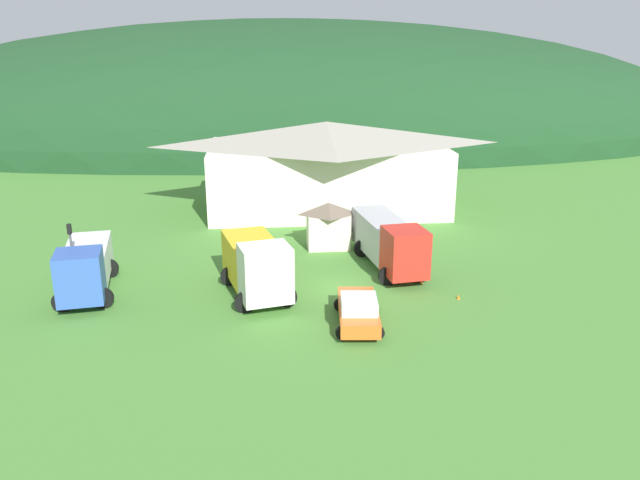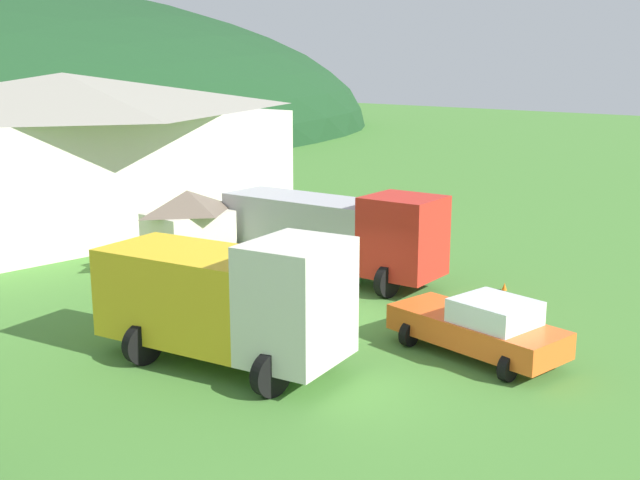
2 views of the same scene
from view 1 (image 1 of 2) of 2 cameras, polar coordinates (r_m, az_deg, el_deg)
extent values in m
plane|color=#477F33|center=(36.10, 2.01, -4.34)|extent=(200.00, 200.00, 0.00)
ellipsoid|color=#193D1E|center=(96.10, -2.70, 9.57)|extent=(129.35, 60.00, 32.80)
cube|color=silver|center=(52.25, 0.58, 5.70)|extent=(18.83, 10.29, 5.35)
pyramid|color=gray|center=(51.62, 0.59, 9.62)|extent=(20.33, 11.11, 1.87)
cube|color=beige|center=(42.71, 0.75, 0.84)|extent=(2.82, 2.15, 2.31)
pyramid|color=#6B5B4C|center=(42.28, 0.76, 2.87)|extent=(3.05, 2.32, 0.81)
cube|color=#3356AD|center=(34.87, -20.87, -3.09)|extent=(2.61, 2.61, 2.62)
cube|color=black|center=(34.57, -20.99, -2.26)|extent=(1.49, 2.00, 0.84)
cube|color=silver|center=(38.59, -20.20, -1.68)|extent=(3.06, 5.65, 1.81)
cylinder|color=black|center=(35.21, -19.03, -4.97)|extent=(1.10, 0.30, 1.10)
cylinder|color=black|center=(35.48, -22.24, -5.17)|extent=(1.10, 0.30, 1.10)
cylinder|color=black|center=(39.53, -18.52, -2.44)|extent=(1.10, 0.30, 1.10)
cylinder|color=black|center=(39.77, -21.38, -2.64)|extent=(1.10, 0.30, 1.10)
cube|color=silver|center=(32.66, -4.96, -3.01)|extent=(2.96, 2.62, 2.95)
cube|color=black|center=(32.34, -4.94, -1.99)|extent=(1.71, 1.94, 0.95)
cube|color=gold|center=(35.81, -6.23, -1.67)|extent=(3.53, 5.01, 2.35)
cylinder|color=black|center=(33.47, -3.02, -5.16)|extent=(1.10, 0.30, 1.10)
cylinder|color=black|center=(32.99, -6.79, -5.62)|extent=(1.10, 0.30, 1.10)
cylinder|color=black|center=(37.07, -4.71, -2.88)|extent=(1.10, 0.30, 1.10)
cylinder|color=black|center=(36.64, -8.12, -3.25)|extent=(1.10, 0.30, 1.10)
cube|color=red|center=(36.37, 7.68, -1.11)|extent=(2.57, 2.71, 2.73)
cube|color=black|center=(36.07, 7.79, -0.27)|extent=(1.47, 2.09, 0.87)
cube|color=#B2B2B7|center=(40.22, 5.56, 0.49)|extent=(3.06, 6.30, 2.29)
cylinder|color=black|center=(37.17, 9.01, -2.98)|extent=(1.10, 0.30, 1.10)
cylinder|color=black|center=(36.51, 6.16, -3.25)|extent=(1.10, 0.30, 1.10)
cylinder|color=black|center=(41.70, 6.40, -0.57)|extent=(1.10, 0.30, 1.10)
cylinder|color=black|center=(41.11, 3.82, -0.76)|extent=(1.10, 0.30, 1.10)
cube|color=orange|center=(31.43, 3.45, -6.46)|extent=(2.30, 4.98, 0.70)
cube|color=silver|center=(30.64, 3.54, -5.78)|extent=(1.89, 2.08, 0.62)
cylinder|color=black|center=(30.16, 5.20, -8.33)|extent=(0.68, 0.24, 0.68)
cylinder|color=black|center=(30.05, 2.06, -8.36)|extent=(0.68, 0.24, 0.68)
cylinder|color=black|center=(33.13, 4.69, -5.84)|extent=(0.68, 0.24, 0.68)
cylinder|color=black|center=(33.03, 1.85, -5.86)|extent=(0.68, 0.24, 0.68)
cylinder|color=#4C4C51|center=(37.20, -21.37, -2.05)|extent=(0.12, 0.12, 3.49)
cube|color=black|center=(36.61, -21.72, 0.93)|extent=(0.20, 0.24, 0.55)
sphere|color=red|center=(36.73, -21.66, 0.99)|extent=(0.14, 0.14, 0.14)
cone|color=orange|center=(35.40, 12.39, -5.22)|extent=(0.36, 0.36, 0.53)
cone|color=orange|center=(37.19, 9.13, -3.89)|extent=(0.36, 0.36, 0.59)
camera|label=2|loc=(22.47, -39.62, -1.63)|focal=44.19mm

